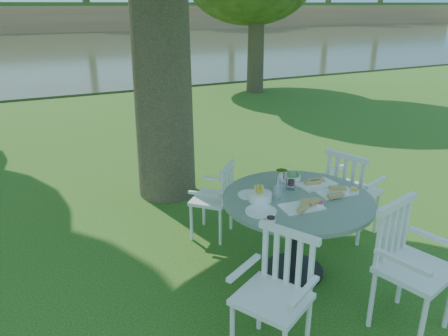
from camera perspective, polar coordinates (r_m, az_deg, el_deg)
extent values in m
plane|color=#1A410D|center=(4.60, 1.11, -10.75)|extent=(140.00, 140.00, 0.00)
cylinder|color=black|center=(4.32, 9.01, -13.07)|extent=(0.56, 0.56, 0.04)
cylinder|color=black|center=(4.12, 9.30, -8.76)|extent=(0.12, 0.12, 0.70)
cylinder|color=slate|center=(3.96, 9.61, -4.07)|extent=(1.34, 1.34, 0.04)
cylinder|color=white|center=(5.11, 19.31, -5.56)|extent=(0.04, 0.04, 0.48)
cylinder|color=white|center=(5.29, 15.20, -4.22)|extent=(0.04, 0.04, 0.48)
cylinder|color=white|center=(4.80, 17.23, -7.08)|extent=(0.04, 0.04, 0.48)
cylinder|color=white|center=(4.98, 12.94, -5.58)|extent=(0.04, 0.04, 0.48)
cube|color=white|center=(4.93, 16.46, -2.85)|extent=(0.58, 0.61, 0.04)
cube|color=white|center=(4.68, 15.45, -1.10)|extent=(0.20, 0.48, 0.49)
cylinder|color=white|center=(5.02, -2.67, -5.29)|extent=(0.03, 0.03, 0.41)
cylinder|color=white|center=(4.72, -4.28, -7.13)|extent=(0.03, 0.03, 0.41)
cylinder|color=white|center=(4.92, 0.92, -5.84)|extent=(0.03, 0.03, 0.41)
cylinder|color=white|center=(4.61, -0.48, -7.76)|extent=(0.03, 0.03, 0.41)
cube|color=white|center=(4.71, -1.65, -4.06)|extent=(0.57, 0.57, 0.04)
cube|color=white|center=(4.58, 0.47, -2.19)|extent=(0.32, 0.32, 0.42)
cylinder|color=white|center=(3.30, 1.10, -20.53)|extent=(0.04, 0.04, 0.46)
cylinder|color=white|center=(3.54, 4.66, -17.27)|extent=(0.04, 0.04, 0.46)
cylinder|color=white|center=(3.39, 10.92, -19.52)|extent=(0.04, 0.04, 0.46)
cube|color=white|center=(3.18, 6.28, -16.66)|extent=(0.60, 0.62, 0.04)
cube|color=white|center=(3.20, 8.29, -11.72)|extent=(0.26, 0.43, 0.47)
cylinder|color=white|center=(3.59, 24.44, -18.33)|extent=(0.04, 0.04, 0.50)
cylinder|color=white|center=(3.72, 18.75, -15.94)|extent=(0.04, 0.04, 0.50)
cylinder|color=white|center=(4.05, 22.12, -13.10)|extent=(0.04, 0.04, 0.50)
cube|color=white|center=(3.67, 23.80, -12.10)|extent=(0.61, 0.58, 0.04)
cube|color=white|center=(3.64, 21.21, -7.76)|extent=(0.51, 0.17, 0.51)
cube|color=white|center=(3.76, 10.10, -5.02)|extent=(0.38, 0.25, 0.01)
cube|color=white|center=(4.10, 14.42, -3.14)|extent=(0.35, 0.22, 0.01)
cube|color=white|center=(4.24, 11.99, -2.11)|extent=(0.38, 0.24, 0.02)
cylinder|color=white|center=(3.64, 4.84, -5.64)|extent=(0.26, 0.26, 0.01)
cylinder|color=white|center=(3.94, 3.38, -3.50)|extent=(0.22, 0.22, 0.01)
cylinder|color=white|center=(3.82, 4.77, -3.79)|extent=(0.20, 0.20, 0.08)
cylinder|color=white|center=(4.28, 8.77, -1.31)|extent=(0.18, 0.18, 0.06)
cylinder|color=silver|center=(4.02, 7.51, -1.64)|extent=(0.10, 0.10, 0.20)
cylinder|color=white|center=(4.06, 8.81, -1.48)|extent=(0.08, 0.08, 0.20)
cylinder|color=white|center=(3.86, 6.89, -3.23)|extent=(0.07, 0.07, 0.12)
cylinder|color=white|center=(3.92, 7.17, -2.99)|extent=(0.06, 0.06, 0.11)
cylinder|color=white|center=(3.81, 12.34, -4.69)|extent=(0.07, 0.07, 0.03)
cylinder|color=white|center=(4.14, 16.70, -2.99)|extent=(0.08, 0.08, 0.03)
cylinder|color=white|center=(4.17, 16.60, -2.82)|extent=(0.07, 0.07, 0.03)
cylinder|color=white|center=(3.48, 6.13, -6.80)|extent=(0.08, 0.08, 0.03)
cube|color=#2E351F|center=(26.66, -22.67, 14.02)|extent=(100.00, 28.00, 0.12)
cube|color=#9A6F48|center=(42.05, -24.63, 17.18)|extent=(100.00, 3.00, 2.20)
cube|color=#1A410D|center=(49.53, -25.29, 18.82)|extent=(100.00, 18.00, 0.30)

